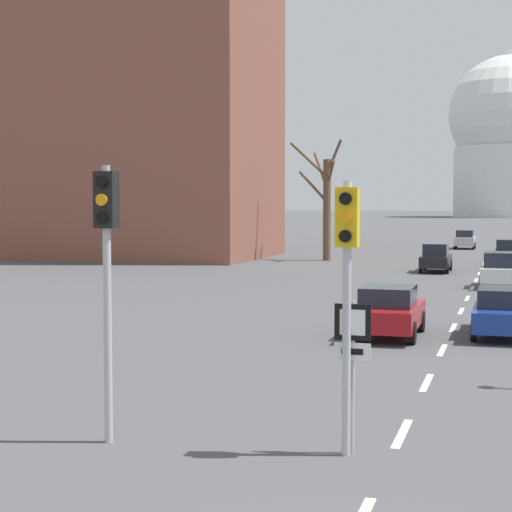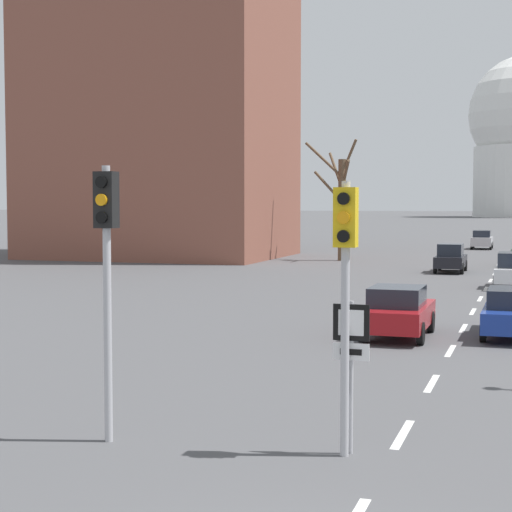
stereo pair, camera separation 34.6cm
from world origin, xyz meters
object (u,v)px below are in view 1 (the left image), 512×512
Objects in this scene: sedan_near_right at (436,258)px; sedan_far_right at (389,311)px; traffic_signal_near_left at (107,250)px; sedan_near_left at (502,311)px; sedan_far_left at (500,270)px; route_sign_post at (353,350)px; sedan_mid_centre at (507,253)px; sedan_distant_centre at (465,240)px; traffic_signal_centre_tall at (347,264)px.

sedan_far_right is at bearing -88.32° from sedan_near_right.
traffic_signal_near_left is 1.18× the size of sedan_near_right.
sedan_far_left reaches higher than sedan_near_left.
route_sign_post is 0.65× the size of sedan_mid_centre.
traffic_signal_near_left is 13.56m from sedan_far_right.
sedan_distant_centre is at bearing 100.42° from sedan_mid_centre.
sedan_far_left reaches higher than sedan_distant_centre.
sedan_distant_centre is (-3.80, 50.65, 0.06)m from sedan_near_left.
sedan_near_right reaches higher than sedan_far_right.
traffic_signal_centre_tall reaches higher than route_sign_post.
sedan_near_left is (2.19, 13.62, -0.96)m from route_sign_post.
traffic_signal_near_left is at bearing -102.99° from sedan_far_right.
sedan_distant_centre is at bearing 91.36° from traffic_signal_centre_tall.
sedan_near_left is at bearing 66.02° from traffic_signal_near_left.
route_sign_post is at bearing -87.16° from sedan_near_right.
sedan_near_right is at bearing 113.97° from sedan_far_left.
sedan_far_right is (-3.05, -16.78, -0.06)m from sedan_far_left.
sedan_near_left is (6.32, 14.20, -2.56)m from traffic_signal_near_left.
sedan_near_right is 1.04× the size of sedan_mid_centre.
traffic_signal_near_left reaches higher than sedan_distant_centre.
sedan_mid_centre is at bearing -79.58° from sedan_distant_centre.
traffic_signal_near_left is 1.20× the size of sedan_distant_centre.
sedan_mid_centre is 14.64m from sedan_far_left.
sedan_far_left is at bearing -84.25° from sedan_distant_centre.
traffic_signal_centre_tall is at bearing -85.20° from sedan_far_right.
traffic_signal_centre_tall is 29.50m from sedan_far_left.
sedan_distant_centre is at bearing 89.43° from sedan_near_right.
traffic_signal_centre_tall reaches higher than sedan_far_right.
sedan_near_right is at bearing 91.68° from sedan_far_right.
sedan_far_right is (-3.32, -1.21, 0.04)m from sedan_near_left.
traffic_signal_near_left is 1.15× the size of sedan_far_right.
route_sign_post is 64.30m from sedan_distant_centre.
sedan_distant_centre is (-0.48, 51.86, 0.02)m from sedan_far_right.
traffic_signal_centre_tall is 0.94× the size of traffic_signal_near_left.
traffic_signal_near_left is 64.94m from sedan_distant_centre.
sedan_near_right is 7.31m from sedan_mid_centre.
sedan_mid_centre is at bearing 84.04° from sedan_far_right.
sedan_far_left is (2.00, 29.34, -2.27)m from traffic_signal_centre_tall.
traffic_signal_near_left is 1.06× the size of sedan_near_left.
sedan_mid_centre is (6.28, 44.41, -2.47)m from traffic_signal_near_left.
traffic_signal_near_left is 1.22× the size of sedan_mid_centre.
sedan_near_left is 1.13× the size of sedan_distant_centre.
route_sign_post reaches higher than sedan_near_right.
traffic_signal_near_left is 1.88× the size of route_sign_post.
sedan_distant_centre is (2.52, 64.85, -2.50)m from traffic_signal_near_left.
sedan_near_right is 0.98× the size of sedan_far_right.
sedan_near_left is 30.21m from sedan_mid_centre.
sedan_near_left is at bearing 80.86° from route_sign_post.
sedan_far_right is at bearing 94.80° from traffic_signal_centre_tall.
sedan_near_right is at bearing 86.63° from traffic_signal_near_left.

